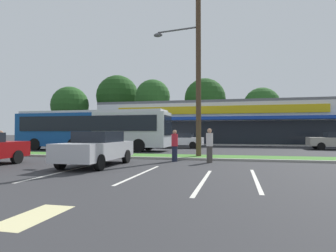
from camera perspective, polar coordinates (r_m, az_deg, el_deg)
The scene contains 23 objects.
grass_median at distance 18.45m, azimuth -10.48°, elevation -5.68°, with size 56.00×2.20×0.12m, color #427A2D.
curb_lip at distance 17.35m, azimuth -12.11°, elevation -5.96°, with size 56.00×0.24×0.12m, color #99968C.
parking_stripe_2 at distance 11.74m, azimuth -20.23°, elevation -8.49°, with size 0.12×4.80×0.01m, color silver.
parking_stripe_3 at distance 10.66m, azimuth -5.43°, elevation -9.31°, with size 0.12×4.80×0.01m, color silver.
parking_stripe_4 at distance 9.21m, azimuth 6.94°, elevation -10.60°, with size 0.12×4.80×0.01m, color silver.
parking_stripe_5 at distance 9.85m, azimuth 16.78°, elevation -9.94°, with size 0.12×4.80×0.01m, color silver.
lot_arrow at distance 5.96m, azimuth -24.79°, elevation -15.75°, with size 0.70×1.60×0.01m, color beige.
storefront_building at distance 39.12m, azimuth 9.96°, elevation 0.41°, with size 29.07×13.74×5.17m.
tree_far_left at distance 53.75m, azimuth -18.66°, elevation 3.89°, with size 6.46×6.46×9.45m.
tree_left at distance 53.83m, azimuth -9.86°, elevation 5.73°, with size 7.60×7.60×11.78m.
tree_mid_left at distance 47.91m, azimuth -3.02°, elevation 5.70°, with size 5.66×5.66×10.11m.
tree_mid at distance 50.31m, azimuth 7.25°, elevation 5.28°, with size 6.99×6.99×10.68m.
tree_mid_right at distance 50.24m, azimuth 17.89°, elevation 3.78°, with size 5.99×5.99×8.81m.
utility_pole at distance 17.60m, azimuth 5.54°, elevation 12.55°, with size 3.11×2.39×10.67m.
city_bus at distance 24.81m, azimuth -14.63°, elevation -0.55°, with size 12.94×2.75×3.25m.
bus_stop_bench at distance 19.99m, azimuth -29.71°, elevation -3.92°, with size 1.60×0.45×0.95m.
car_1 at distance 31.98m, azimuth -17.92°, elevation -2.47°, with size 4.80×2.00×1.47m.
car_2 at distance 27.63m, azimuth 2.45°, elevation -2.79°, with size 4.33×1.96×1.39m.
car_4 at distance 28.80m, azimuth 30.00°, elevation -2.49°, with size 4.35×2.00×1.49m.
car_5 at distance 13.48m, azimuth -13.74°, elevation -4.21°, with size 1.94×4.60×1.55m.
pedestrian_near_bench at distance 18.73m, azimuth -29.87°, elevation -3.21°, with size 0.32×0.32×1.59m.
pedestrian_by_pole at distance 14.98m, azimuth 1.31°, elevation -3.85°, with size 0.33×0.33×1.62m.
pedestrian_mid at distance 14.53m, azimuth 8.13°, elevation -3.79°, with size 0.34×0.34×1.69m.
Camera 1 is at (7.39, -2.85, 1.51)m, focal length 31.15 mm.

